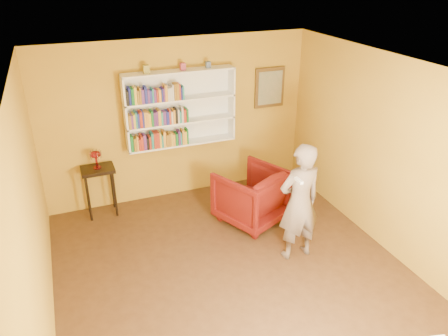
# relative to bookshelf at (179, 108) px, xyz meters

# --- Properties ---
(room_shell) EXTENTS (5.30, 5.80, 2.88)m
(room_shell) POSITION_rel_bookshelf_xyz_m (0.00, -2.41, -0.58)
(room_shell) COLOR #402714
(room_shell) RESTS_ON ground
(bookshelf) EXTENTS (1.80, 0.29, 1.23)m
(bookshelf) POSITION_rel_bookshelf_xyz_m (0.00, 0.00, 0.00)
(bookshelf) COLOR white
(bookshelf) RESTS_ON room_shell
(books_row_lower) EXTENTS (0.94, 0.19, 0.26)m
(books_row_lower) POSITION_rel_bookshelf_xyz_m (-0.40, -0.11, -0.46)
(books_row_lower) COLOR #176B27
(books_row_lower) RESTS_ON bookshelf
(books_row_middle) EXTENTS (0.96, 0.19, 0.26)m
(books_row_middle) POSITION_rel_bookshelf_xyz_m (-0.40, -0.10, -0.08)
(books_row_middle) COLOR #96681B
(books_row_middle) RESTS_ON bookshelf
(books_row_upper) EXTENTS (0.90, 0.19, 0.27)m
(books_row_upper) POSITION_rel_bookshelf_xyz_m (-0.41, -0.10, 0.30)
(books_row_upper) COLOR black
(books_row_upper) RESTS_ON bookshelf
(ornament_left) EXTENTS (0.09, 0.09, 0.12)m
(ornament_left) POSITION_rel_bookshelf_xyz_m (-0.51, -0.06, 0.68)
(ornament_left) COLOR olive
(ornament_left) RESTS_ON bookshelf
(ornament_centre) EXTENTS (0.08, 0.08, 0.11)m
(ornament_centre) POSITION_rel_bookshelf_xyz_m (0.07, -0.06, 0.68)
(ornament_centre) COLOR #9D3451
(ornament_centre) RESTS_ON bookshelf
(ornament_right) EXTENTS (0.07, 0.07, 0.10)m
(ornament_right) POSITION_rel_bookshelf_xyz_m (0.48, -0.06, 0.67)
(ornament_right) COLOR #4C5D80
(ornament_right) RESTS_ON bookshelf
(framed_painting) EXTENTS (0.55, 0.05, 0.70)m
(framed_painting) POSITION_rel_bookshelf_xyz_m (1.65, 0.05, 0.16)
(framed_painting) COLOR #4E3616
(framed_painting) RESTS_ON room_shell
(console_table) EXTENTS (0.51, 0.39, 0.83)m
(console_table) POSITION_rel_bookshelf_xyz_m (-1.41, -0.16, -0.91)
(console_table) COLOR black
(console_table) RESTS_ON ground
(ruby_lustre) EXTENTS (0.18, 0.17, 0.29)m
(ruby_lustre) POSITION_rel_bookshelf_xyz_m (-1.41, -0.16, -0.56)
(ruby_lustre) COLOR maroon
(ruby_lustre) RESTS_ON console_table
(armchair) EXTENTS (1.25, 1.26, 0.87)m
(armchair) POSITION_rel_bookshelf_xyz_m (0.77, -1.21, -1.16)
(armchair) COLOR #4D0506
(armchair) RESTS_ON ground
(person) EXTENTS (0.63, 0.43, 1.69)m
(person) POSITION_rel_bookshelf_xyz_m (0.97, -2.27, -0.75)
(person) COLOR #69594D
(person) RESTS_ON ground
(game_remote) EXTENTS (0.04, 0.15, 0.04)m
(game_remote) POSITION_rel_bookshelf_xyz_m (0.71, -2.62, -0.20)
(game_remote) COLOR white
(game_remote) RESTS_ON person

